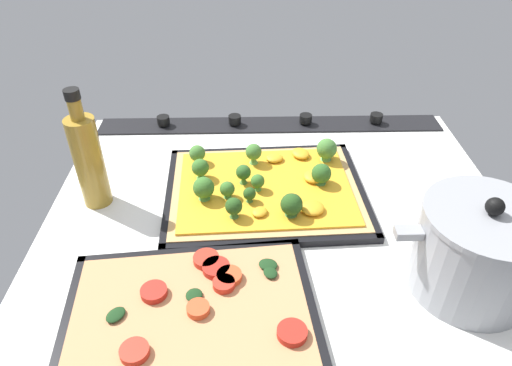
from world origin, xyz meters
The scene contains 8 objects.
ground_plane centered at (0.00, 0.00, -1.50)cm, with size 79.91×72.18×3.00cm, color silver.
stove_control_panel centered at (0.00, -32.59, 0.55)cm, with size 76.71×7.00×2.60cm.
baking_tray_front centered at (2.17, -7.11, 0.36)cm, with size 36.92×30.04×1.30cm.
broccoli_pizza centered at (2.12, -7.32, 1.96)cm, with size 34.41×27.53×5.84cm.
baking_tray_back centered at (13.26, 19.62, 0.37)cm, with size 35.85×26.93×1.30cm.
veggie_pizza_back centered at (12.87, 19.23, 1.10)cm, with size 33.24×24.32×1.90cm.
cooking_pot centered at (-26.00, 14.97, 6.75)cm, with size 24.03×17.17×15.79cm.
oil_bottle centered at (32.00, -5.88, 8.95)cm, with size 4.89×4.89×21.63cm.
Camera 1 is at (5.42, 59.91, 51.86)cm, focal length 32.61 mm.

